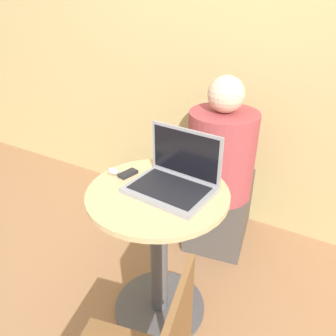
{
  "coord_description": "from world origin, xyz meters",
  "views": [
    {
      "loc": [
        0.64,
        -1.05,
        1.55
      ],
      "look_at": [
        0.02,
        0.05,
        0.86
      ],
      "focal_mm": 35.0,
      "sensor_mm": 36.0,
      "label": 1
    }
  ],
  "objects": [
    {
      "name": "back_wall",
      "position": [
        0.0,
        1.05,
        1.3
      ],
      "size": [
        7.0,
        0.05,
        2.6
      ],
      "color": "tan",
      "rests_on": "ground_plane"
    },
    {
      "name": "cell_phone",
      "position": [
        -0.2,
        0.05,
        0.77
      ],
      "size": [
        0.07,
        0.1,
        0.02
      ],
      "color": "black",
      "rests_on": "round_table"
    },
    {
      "name": "ground_plane",
      "position": [
        0.0,
        0.0,
        0.0
      ],
      "size": [
        12.0,
        12.0,
        0.0
      ],
      "primitive_type": "plane",
      "color": "#9E704C"
    },
    {
      "name": "laptop",
      "position": [
        0.05,
        0.06,
        0.82
      ],
      "size": [
        0.38,
        0.3,
        0.26
      ],
      "color": "gray",
      "rests_on": "round_table"
    },
    {
      "name": "round_table",
      "position": [
        0.0,
        0.0,
        0.48
      ],
      "size": [
        0.64,
        0.64,
        0.76
      ],
      "color": "#4C4C51",
      "rests_on": "ground_plane"
    },
    {
      "name": "computer_mouse",
      "position": [
        -0.27,
        0.03,
        0.78
      ],
      "size": [
        0.07,
        0.04,
        0.03
      ],
      "color": "#B2B2B7",
      "rests_on": "round_table"
    },
    {
      "name": "person_seated",
      "position": [
        0.05,
        0.69,
        0.47
      ],
      "size": [
        0.46,
        0.64,
        1.16
      ],
      "color": "#4C4742",
      "rests_on": "ground_plane"
    }
  ]
}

